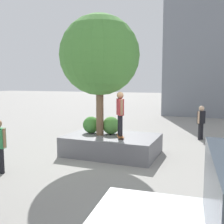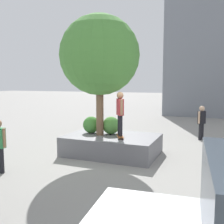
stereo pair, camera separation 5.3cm
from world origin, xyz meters
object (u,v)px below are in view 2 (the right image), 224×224
object	(u,v)px
bystander_watching	(99,115)
plaza_tree	(100,55)
pedestrian_crossing	(202,120)
skateboard	(120,136)
skateboarder	(120,111)
planter_ledge	(112,145)

from	to	relation	value
bystander_watching	plaza_tree	bearing A→B (deg)	115.30
plaza_tree	pedestrian_crossing	bearing A→B (deg)	-130.50
plaza_tree	skateboard	distance (m)	3.08
plaza_tree	pedestrian_crossing	size ratio (longest dim) A/B	2.75
skateboarder	bystander_watching	world-z (taller)	skateboarder
planter_ledge	plaza_tree	world-z (taller)	plaza_tree
skateboard	plaza_tree	bearing A→B (deg)	-9.08
skateboarder	bystander_watching	distance (m)	5.20
planter_ledge	plaza_tree	bearing A→B (deg)	14.06
skateboarder	bystander_watching	bearing A→B (deg)	-56.54
skateboard	bystander_watching	size ratio (longest dim) A/B	0.51
bystander_watching	planter_ledge	bearing A→B (deg)	120.89
skateboarder	pedestrian_crossing	size ratio (longest dim) A/B	0.98
plaza_tree	bystander_watching	xyz separation A→B (m)	(1.96, -4.15, -2.82)
plaza_tree	bystander_watching	bearing A→B (deg)	-64.70
skateboard	skateboarder	xyz separation A→B (m)	(0.00, -0.00, 0.94)
pedestrian_crossing	skateboarder	bearing A→B (deg)	58.29
skateboarder	bystander_watching	xyz separation A→B (m)	(2.83, -4.29, -0.81)
planter_ledge	skateboarder	world-z (taller)	skateboarder
planter_ledge	skateboard	size ratio (longest dim) A/B	4.25
skateboard	skateboarder	size ratio (longest dim) A/B	0.51
skateboard	skateboarder	bearing A→B (deg)	-12.34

